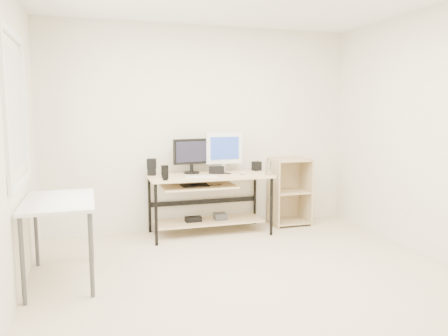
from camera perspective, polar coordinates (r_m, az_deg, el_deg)
name	(u,v)px	position (r m, az deg, el deg)	size (l,w,h in m)	color
room	(243,137)	(3.75, 2.47, 4.10)	(4.01, 4.01, 2.62)	beige
desk	(208,192)	(5.42, -2.16, -3.09)	(1.50, 0.65, 0.75)	beige
side_table	(59,208)	(4.19, -20.71, -4.95)	(0.60, 1.00, 0.75)	white
shelf_unit	(288,191)	(5.98, 8.41, -2.99)	(0.50, 0.40, 0.90)	tan
black_monitor	(191,154)	(5.48, -4.27, 1.88)	(0.48, 0.20, 0.44)	black
white_imac	(224,149)	(5.59, 0.03, 2.48)	(0.48, 0.15, 0.51)	silver
keyboard	(201,176)	(5.21, -2.97, -1.10)	(0.37, 0.10, 0.01)	white
mouse	(242,173)	(5.41, 2.38, -0.66)	(0.06, 0.10, 0.03)	#B9B9BF
center_speaker	(217,170)	(5.46, -0.97, -0.26)	(0.19, 0.08, 0.09)	black
speaker_left	(152,167)	(5.40, -9.43, 0.19)	(0.13, 0.13, 0.20)	black
speaker_right	(257,166)	(5.76, 4.28, 0.26)	(0.10, 0.10, 0.12)	black
audio_controller	(165,172)	(5.16, -7.73, -0.46)	(0.08, 0.05, 0.15)	black
volume_puck	(165,179)	(5.01, -7.66, -1.44)	(0.06, 0.06, 0.03)	black
smartphone	(227,173)	(5.48, 0.39, -0.69)	(0.06, 0.11, 0.01)	black
coaster	(269,175)	(5.40, 5.85, -0.86)	(0.10, 0.10, 0.01)	#A66E4B
drinking_glass	(269,168)	(5.39, 5.86, -0.05)	(0.07, 0.07, 0.15)	white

